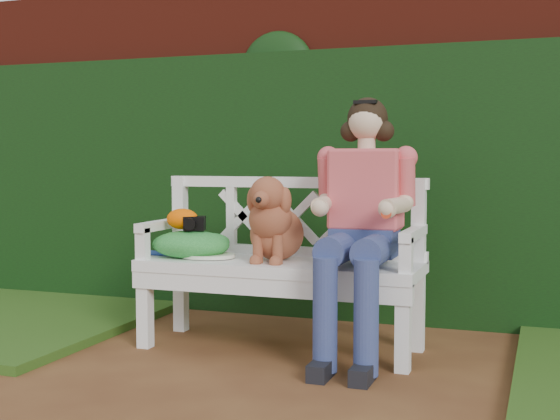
% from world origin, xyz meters
% --- Properties ---
extents(ground, '(60.00, 60.00, 0.00)m').
position_xyz_m(ground, '(0.00, 0.00, 0.00)').
color(ground, '#502B17').
extents(brick_wall, '(10.00, 0.30, 2.20)m').
position_xyz_m(brick_wall, '(0.00, 1.90, 1.10)').
color(brick_wall, '#601A0F').
rests_on(brick_wall, ground).
extents(ivy_hedge, '(10.00, 0.18, 1.70)m').
position_xyz_m(ivy_hedge, '(0.00, 1.68, 0.85)').
color(ivy_hedge, '#0F340D').
rests_on(ivy_hedge, ground).
extents(garden_bench, '(1.62, 0.72, 0.48)m').
position_xyz_m(garden_bench, '(-0.11, 0.80, 0.24)').
color(garden_bench, white).
rests_on(garden_bench, ground).
extents(seated_woman, '(0.60, 0.76, 1.28)m').
position_xyz_m(seated_woman, '(0.35, 0.78, 0.64)').
color(seated_woman, '#C84048').
rests_on(seated_woman, ground).
extents(dog, '(0.45, 0.50, 0.46)m').
position_xyz_m(dog, '(-0.13, 0.78, 0.71)').
color(dog, '#A46621').
rests_on(dog, garden_bench).
extents(tennis_racket, '(0.65, 0.47, 0.03)m').
position_xyz_m(tennis_racket, '(-0.54, 0.76, 0.49)').
color(tennis_racket, white).
rests_on(tennis_racket, garden_bench).
extents(green_bag, '(0.50, 0.43, 0.15)m').
position_xyz_m(green_bag, '(-0.61, 0.76, 0.56)').
color(green_bag, '#308D41').
rests_on(green_bag, garden_bench).
extents(camera_item, '(0.13, 0.12, 0.08)m').
position_xyz_m(camera_item, '(-0.59, 0.77, 0.67)').
color(camera_item, black).
rests_on(camera_item, green_bag).
extents(baseball_glove, '(0.22, 0.19, 0.12)m').
position_xyz_m(baseball_glove, '(-0.67, 0.78, 0.69)').
color(baseball_glove, '#F75C00').
rests_on(baseball_glove, green_bag).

